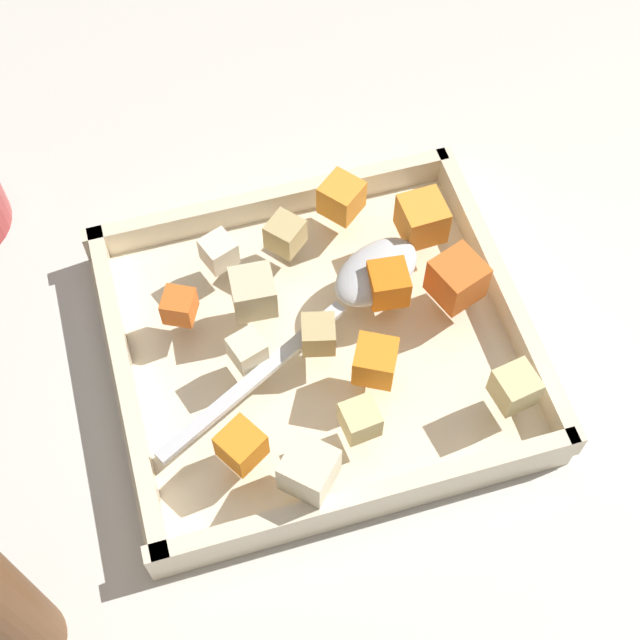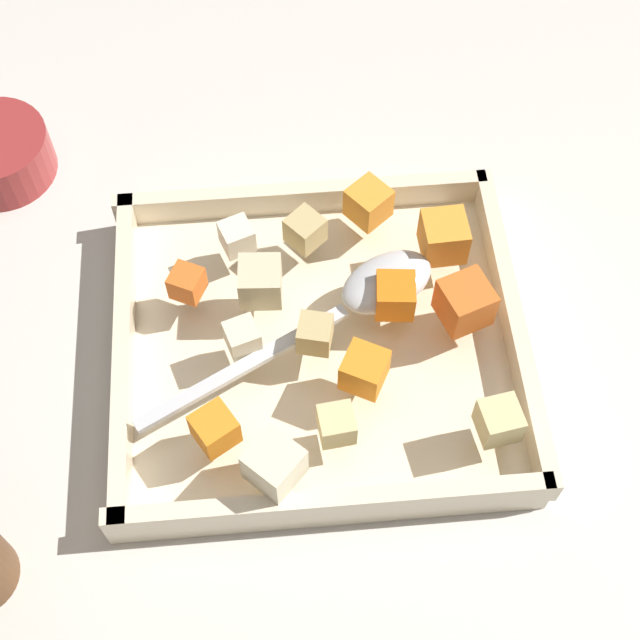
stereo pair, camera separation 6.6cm
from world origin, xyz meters
name	(u,v)px [view 2 (the right image)]	position (x,y,z in m)	size (l,w,h in m)	color
ground_plane	(312,339)	(0.00, 0.00, 0.00)	(4.00, 4.00, 0.00)	beige
baking_dish	(320,346)	(0.00, -0.01, 0.01)	(0.30, 0.27, 0.04)	beige
carrot_chunk_corner_sw	(465,302)	(0.11, -0.01, 0.06)	(0.03, 0.03, 0.03)	orange
carrot_chunk_center	(215,429)	(-0.07, -0.09, 0.05)	(0.03, 0.03, 0.03)	orange
carrot_chunk_far_left	(396,300)	(0.06, 0.00, 0.05)	(0.03, 0.03, 0.03)	orange
carrot_chunk_corner_nw	(187,283)	(-0.09, 0.03, 0.05)	(0.02, 0.02, 0.02)	orange
carrot_chunk_heap_top	(444,237)	(0.10, 0.05, 0.06)	(0.03, 0.03, 0.03)	orange
carrot_chunk_mid_left	(368,203)	(0.05, 0.09, 0.05)	(0.03, 0.03, 0.03)	orange
carrot_chunk_back_center	(364,370)	(0.03, -0.06, 0.05)	(0.03, 0.03, 0.03)	orange
potato_chunk_near_right	(309,230)	(0.00, 0.06, 0.05)	(0.02, 0.02, 0.02)	tan
potato_chunk_under_handle	(499,421)	(0.12, -0.10, 0.05)	(0.03, 0.03, 0.03)	#E0CC89
potato_chunk_rim_edge	(317,334)	(0.00, -0.03, 0.05)	(0.02, 0.02, 0.02)	tan
potato_chunk_front_center	(274,464)	(-0.03, -0.12, 0.06)	(0.03, 0.03, 0.03)	beige
potato_chunk_far_right	(242,337)	(-0.05, -0.02, 0.05)	(0.02, 0.02, 0.02)	beige
potato_chunk_near_spoon	(336,425)	(0.01, -0.10, 0.05)	(0.02, 0.02, 0.02)	#E0CC89
potato_chunk_near_left	(260,282)	(-0.04, 0.02, 0.06)	(0.03, 0.03, 0.03)	beige
parsnip_chunk_heap_side	(237,237)	(-0.05, 0.06, 0.05)	(0.02, 0.02, 0.02)	silver
serving_spoon	(371,291)	(0.04, 0.01, 0.05)	(0.23, 0.14, 0.02)	silver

